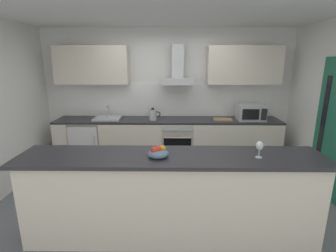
{
  "coord_description": "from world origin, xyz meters",
  "views": [
    {
      "loc": [
        0.07,
        -3.29,
        1.99
      ],
      "look_at": [
        0.02,
        0.32,
        1.05
      ],
      "focal_mm": 26.84,
      "sensor_mm": 36.0,
      "label": 1
    }
  ],
  "objects": [
    {
      "name": "kettle",
      "position": [
        -0.28,
        1.35,
        1.01
      ],
      "size": [
        0.29,
        0.15,
        0.24
      ],
      "color": "#B7BABC",
      "rests_on": "counter_back"
    },
    {
      "name": "side_door",
      "position": [
        2.42,
        0.23,
        1.03
      ],
      "size": [
        0.08,
        0.85,
        2.05
      ],
      "color": "#1E664C",
      "rests_on": "ground"
    },
    {
      "name": "oven",
      "position": [
        0.19,
        1.39,
        0.46
      ],
      "size": [
        0.6,
        0.62,
        0.8
      ],
      "color": "slate",
      "rests_on": "ground"
    },
    {
      "name": "wall_back",
      "position": [
        0.0,
        1.79,
        1.3
      ],
      "size": [
        5.87,
        0.12,
        2.6
      ],
      "primitive_type": "cube",
      "color": "white",
      "rests_on": "ground"
    },
    {
      "name": "ceiling",
      "position": [
        0.0,
        0.0,
        2.61
      ],
      "size": [
        5.87,
        4.47,
        0.02
      ],
      "primitive_type": "cube",
      "color": "white"
    },
    {
      "name": "wine_glass",
      "position": [
        0.99,
        -0.81,
        1.13
      ],
      "size": [
        0.08,
        0.08,
        0.18
      ],
      "color": "silver",
      "rests_on": "counter_island"
    },
    {
      "name": "backsplash_tile",
      "position": [
        0.0,
        1.72,
        1.23
      ],
      "size": [
        4.14,
        0.02,
        0.66
      ],
      "primitive_type": "cube",
      "color": "white"
    },
    {
      "name": "chopping_board",
      "position": [
        1.05,
        1.36,
        0.91
      ],
      "size": [
        0.35,
        0.24,
        0.02
      ],
      "primitive_type": "cube",
      "rotation": [
        0.0,
        0.0,
        -0.06
      ],
      "color": "tan",
      "rests_on": "counter_back"
    },
    {
      "name": "sink",
      "position": [
        -1.15,
        1.4,
        0.93
      ],
      "size": [
        0.5,
        0.4,
        0.26
      ],
      "color": "silver",
      "rests_on": "counter_back"
    },
    {
      "name": "fruit_bowl",
      "position": [
        -0.07,
        -0.81,
        1.05
      ],
      "size": [
        0.22,
        0.22,
        0.13
      ],
      "color": "slate",
      "rests_on": "counter_island"
    },
    {
      "name": "range_hood",
      "position": [
        0.19,
        1.52,
        1.79
      ],
      "size": [
        0.62,
        0.45,
        0.72
      ],
      "color": "#B7BABC"
    },
    {
      "name": "microwave",
      "position": [
        1.57,
        1.36,
        1.05
      ],
      "size": [
        0.5,
        0.38,
        0.3
      ],
      "color": "#B7BABC",
      "rests_on": "counter_back"
    },
    {
      "name": "ground",
      "position": [
        0.0,
        0.0,
        -0.01
      ],
      "size": [
        5.87,
        4.47,
        0.02
      ],
      "primitive_type": "cube",
      "color": "slate"
    },
    {
      "name": "refrigerator",
      "position": [
        -1.56,
        1.38,
        0.43
      ],
      "size": [
        0.58,
        0.6,
        0.85
      ],
      "color": "white",
      "rests_on": "ground"
    },
    {
      "name": "upper_cabinets",
      "position": [
        -0.0,
        1.56,
        1.91
      ],
      "size": [
        4.23,
        0.32,
        0.7
      ],
      "color": "beige"
    },
    {
      "name": "counter_back",
      "position": [
        0.0,
        1.41,
        0.45
      ],
      "size": [
        4.28,
        0.6,
        0.9
      ],
      "color": "beige",
      "rests_on": "ground"
    },
    {
      "name": "counter_island",
      "position": [
        0.07,
        -0.77,
        0.51
      ],
      "size": [
        3.3,
        0.64,
        1.01
      ],
      "color": "beige",
      "rests_on": "ground"
    }
  ]
}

